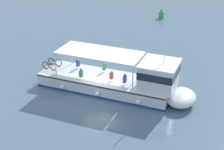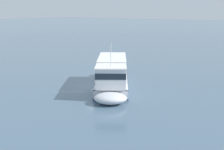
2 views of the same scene
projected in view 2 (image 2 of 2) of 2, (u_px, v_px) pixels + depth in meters
The scene contains 2 objects.
ground_plane at pixel (102, 86), 32.40m from camera, with size 400.00×400.00×0.00m, color slate.
ferry_main at pixel (112, 81), 30.60m from camera, with size 12.26×9.68×5.32m.
Camera 2 is at (24.87, 19.12, 8.28)m, focal length 47.62 mm.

